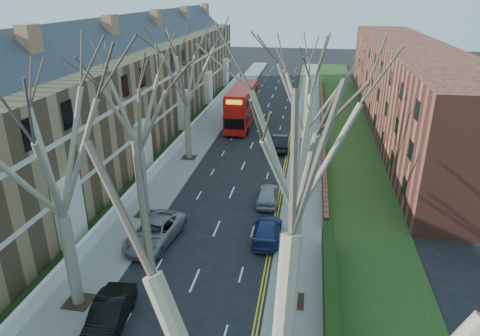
% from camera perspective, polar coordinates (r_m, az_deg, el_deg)
% --- Properties ---
extents(pavement_left, '(3.00, 102.00, 0.12)m').
position_cam_1_polar(pavement_left, '(53.73, -3.91, 5.56)').
color(pavement_left, slate).
rests_on(pavement_left, ground).
extents(pavement_right, '(3.00, 102.00, 0.12)m').
position_cam_1_polar(pavement_right, '(52.36, 9.04, 4.87)').
color(pavement_right, slate).
rests_on(pavement_right, ground).
extents(terrace_left, '(9.70, 78.00, 13.60)m').
position_cam_1_polar(terrace_left, '(47.46, -15.48, 9.34)').
color(terrace_left, '#96754C').
rests_on(terrace_left, ground).
extents(flats_right, '(13.97, 54.00, 10.00)m').
position_cam_1_polar(flats_right, '(56.19, 21.37, 10.03)').
color(flats_right, brown).
rests_on(flats_right, ground).
extents(front_wall_left, '(0.30, 78.00, 1.00)m').
position_cam_1_polar(front_wall_left, '(46.66, -8.13, 3.43)').
color(front_wall_left, white).
rests_on(front_wall_left, ground).
extents(grass_verge_right, '(6.00, 102.00, 0.06)m').
position_cam_1_polar(grass_verge_right, '(52.53, 13.96, 4.63)').
color(grass_verge_right, '#223B15').
rests_on(grass_verge_right, ground).
extents(tree_left_mid, '(10.50, 10.50, 14.71)m').
position_cam_1_polar(tree_left_mid, '(21.53, -24.13, 3.79)').
color(tree_left_mid, '#766E54').
rests_on(tree_left_mid, ground).
extents(tree_left_far, '(10.15, 10.15, 14.22)m').
position_cam_1_polar(tree_left_far, '(30.11, -13.90, 9.42)').
color(tree_left_far, '#766E54').
rests_on(tree_left_far, ground).
extents(tree_left_dist, '(10.50, 10.50, 14.71)m').
position_cam_1_polar(tree_left_dist, '(41.15, -7.42, 13.75)').
color(tree_left_dist, '#766E54').
rests_on(tree_left_dist, ground).
extents(tree_right_mid, '(10.50, 10.50, 14.71)m').
position_cam_1_polar(tree_right_mid, '(19.95, 8.06, 4.20)').
color(tree_right_mid, '#766E54').
rests_on(tree_right_mid, ground).
extents(tree_right_far, '(10.15, 10.15, 14.22)m').
position_cam_1_polar(tree_right_far, '(33.59, 8.90, 11.13)').
color(tree_right_far, '#766E54').
rests_on(tree_right_far, ground).
extents(double_decker_bus, '(2.91, 11.31, 4.71)m').
position_cam_1_polar(double_decker_bus, '(53.73, 0.28, 8.12)').
color(double_decker_bus, '#B5110C').
rests_on(double_decker_bus, ground).
extents(car_left_mid, '(2.02, 4.67, 1.50)m').
position_cam_1_polar(car_left_mid, '(23.55, -17.09, -18.26)').
color(car_left_mid, black).
rests_on(car_left_mid, ground).
extents(car_left_far, '(3.28, 5.85, 1.54)m').
position_cam_1_polar(car_left_far, '(29.58, -11.28, -8.36)').
color(car_left_far, gray).
rests_on(car_left_far, ground).
extents(car_right_near, '(1.87, 4.54, 1.32)m').
position_cam_1_polar(car_right_near, '(29.50, 3.63, -8.28)').
color(car_right_near, navy).
rests_on(car_right_near, ground).
extents(car_right_mid, '(1.82, 4.22, 1.42)m').
position_cam_1_polar(car_right_mid, '(34.25, 3.69, -3.53)').
color(car_right_mid, gray).
rests_on(car_right_mid, ground).
extents(car_right_far, '(1.98, 4.97, 1.61)m').
position_cam_1_polar(car_right_far, '(45.87, 5.34, 3.47)').
color(car_right_far, black).
rests_on(car_right_far, ground).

